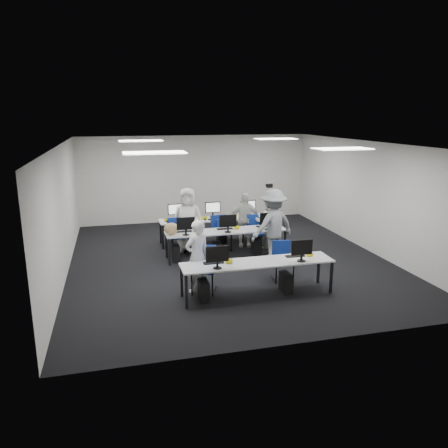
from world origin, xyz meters
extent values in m
plane|color=black|center=(0.00, 0.00, 0.00)|extent=(9.00, 9.00, 0.00)
plane|color=white|center=(0.00, 0.00, 3.00)|extent=(9.00, 9.00, 0.00)
cube|color=silver|center=(0.00, 4.50, 1.50)|extent=(8.00, 0.02, 3.00)
cube|color=silver|center=(0.00, -4.50, 1.50)|extent=(8.00, 0.02, 3.00)
cube|color=silver|center=(-4.00, 0.00, 1.50)|extent=(0.02, 9.00, 3.00)
cube|color=silver|center=(4.00, 0.00, 1.50)|extent=(0.02, 9.00, 3.00)
cube|color=white|center=(-2.00, -2.00, 2.98)|extent=(1.20, 0.60, 0.02)
cube|color=white|center=(2.00, -2.00, 2.98)|extent=(1.20, 0.60, 0.02)
cube|color=white|center=(-2.00, 2.00, 2.98)|extent=(1.20, 0.60, 0.02)
cube|color=white|center=(2.00, 2.00, 2.98)|extent=(1.20, 0.60, 0.02)
cube|color=#AAABAE|center=(0.00, -2.40, 0.71)|extent=(3.20, 0.70, 0.03)
cube|color=black|center=(-1.55, -2.70, 0.35)|extent=(0.05, 0.05, 0.70)
cube|color=black|center=(-1.55, -2.10, 0.35)|extent=(0.05, 0.05, 0.70)
cube|color=black|center=(1.55, -2.70, 0.35)|extent=(0.05, 0.05, 0.70)
cube|color=black|center=(1.55, -2.10, 0.35)|extent=(0.05, 0.05, 0.70)
cube|color=#AAABAE|center=(0.00, 0.20, 0.71)|extent=(3.20, 0.70, 0.03)
cube|color=black|center=(-1.55, -0.10, 0.35)|extent=(0.05, 0.05, 0.70)
cube|color=black|center=(-1.55, 0.50, 0.35)|extent=(0.05, 0.05, 0.70)
cube|color=black|center=(1.55, -0.10, 0.35)|extent=(0.05, 0.05, 0.70)
cube|color=black|center=(1.55, 0.50, 0.35)|extent=(0.05, 0.05, 0.70)
cube|color=#AAABAE|center=(0.00, 1.60, 0.71)|extent=(3.20, 0.70, 0.03)
cube|color=black|center=(-1.55, 1.30, 0.35)|extent=(0.05, 0.05, 0.70)
cube|color=black|center=(-1.55, 1.90, 0.35)|extent=(0.05, 0.05, 0.70)
cube|color=black|center=(1.55, 1.30, 0.35)|extent=(0.05, 0.05, 0.70)
cube|color=black|center=(1.55, 1.90, 0.35)|extent=(0.05, 0.05, 0.70)
cube|color=#0E24B8|center=(-0.90, -2.58, 1.03)|extent=(0.46, 0.04, 0.32)
cube|color=black|center=(-0.90, -2.26, 0.74)|extent=(0.42, 0.14, 0.02)
ellipsoid|color=black|center=(-0.60, -2.26, 0.75)|extent=(0.07, 0.10, 0.04)
cube|color=black|center=(-1.15, -2.40, 0.21)|extent=(0.18, 0.40, 0.42)
cube|color=white|center=(0.90, -2.58, 1.03)|extent=(0.46, 0.04, 0.32)
cube|color=black|center=(0.90, -2.26, 0.74)|extent=(0.42, 0.14, 0.02)
ellipsoid|color=black|center=(1.20, -2.26, 0.75)|extent=(0.07, 0.10, 0.04)
cube|color=black|center=(0.65, -2.40, 0.21)|extent=(0.18, 0.40, 0.42)
cube|color=white|center=(-1.10, 0.02, 1.03)|extent=(0.46, 0.04, 0.32)
cube|color=black|center=(-1.10, 0.34, 0.74)|extent=(0.42, 0.14, 0.02)
ellipsoid|color=black|center=(-0.80, 0.34, 0.75)|extent=(0.07, 0.10, 0.04)
cube|color=black|center=(-1.35, 0.20, 0.21)|extent=(0.18, 0.40, 0.42)
cube|color=white|center=(0.00, 0.02, 1.03)|extent=(0.46, 0.04, 0.32)
cube|color=black|center=(0.00, 0.34, 0.74)|extent=(0.42, 0.14, 0.02)
ellipsoid|color=black|center=(0.30, 0.34, 0.75)|extent=(0.07, 0.10, 0.04)
cube|color=black|center=(-0.25, 0.20, 0.21)|extent=(0.18, 0.40, 0.42)
cube|color=white|center=(1.10, 0.02, 1.03)|extent=(0.46, 0.04, 0.32)
cube|color=black|center=(1.10, 0.34, 0.74)|extent=(0.42, 0.14, 0.02)
ellipsoid|color=black|center=(1.40, 0.34, 0.75)|extent=(0.07, 0.10, 0.04)
cube|color=black|center=(0.85, 0.20, 0.21)|extent=(0.18, 0.40, 0.42)
cube|color=white|center=(-1.10, 1.78, 1.03)|extent=(0.46, 0.04, 0.32)
cube|color=black|center=(-1.10, 1.46, 0.74)|extent=(0.42, 0.14, 0.02)
ellipsoid|color=black|center=(-1.40, 1.46, 0.75)|extent=(0.07, 0.10, 0.04)
cube|color=black|center=(-0.85, 1.60, 0.21)|extent=(0.18, 0.40, 0.42)
cube|color=white|center=(0.00, 1.78, 1.03)|extent=(0.46, 0.04, 0.32)
cube|color=black|center=(0.00, 1.46, 0.74)|extent=(0.42, 0.14, 0.02)
ellipsoid|color=black|center=(-0.30, 1.46, 0.75)|extent=(0.07, 0.10, 0.04)
cube|color=black|center=(0.25, 1.60, 0.21)|extent=(0.18, 0.40, 0.42)
cube|color=white|center=(1.10, 1.78, 1.03)|extent=(0.46, 0.04, 0.32)
cube|color=black|center=(1.10, 1.46, 0.74)|extent=(0.42, 0.14, 0.02)
ellipsoid|color=black|center=(0.80, 1.46, 0.75)|extent=(0.07, 0.10, 0.04)
cube|color=black|center=(1.35, 1.60, 0.21)|extent=(0.18, 0.40, 0.42)
cube|color=navy|center=(-1.05, -1.97, 0.50)|extent=(0.62, 0.60, 0.07)
cube|color=navy|center=(-0.97, -1.77, 0.79)|extent=(0.45, 0.22, 0.39)
cube|color=navy|center=(0.83, -1.74, 0.46)|extent=(0.49, 0.47, 0.06)
cube|color=navy|center=(0.86, -1.54, 0.71)|extent=(0.42, 0.11, 0.36)
cube|color=navy|center=(-1.19, 0.79, 0.49)|extent=(0.52, 0.50, 0.06)
cube|color=navy|center=(-1.22, 1.00, 0.77)|extent=(0.45, 0.11, 0.39)
cube|color=navy|center=(0.03, 0.86, 0.49)|extent=(0.52, 0.50, 0.06)
cube|color=navy|center=(0.00, 1.07, 0.76)|extent=(0.45, 0.11, 0.38)
cube|color=navy|center=(1.11, 0.75, 0.42)|extent=(0.45, 0.44, 0.06)
cube|color=navy|center=(1.09, 0.94, 0.66)|extent=(0.39, 0.10, 0.33)
cube|color=navy|center=(-1.08, 1.13, 0.44)|extent=(0.51, 0.49, 0.06)
cube|color=navy|center=(-1.03, 0.95, 0.68)|extent=(0.40, 0.15, 0.34)
cube|color=navy|center=(0.17, 1.07, 0.44)|extent=(0.53, 0.52, 0.06)
cube|color=navy|center=(0.10, 0.89, 0.68)|extent=(0.39, 0.19, 0.34)
cube|color=navy|center=(0.96, 1.09, 0.49)|extent=(0.58, 0.57, 0.06)
cube|color=navy|center=(0.90, 0.89, 0.77)|extent=(0.44, 0.19, 0.39)
ellipsoid|color=#A68356|center=(-1.45, 0.14, 0.88)|extent=(0.40, 0.28, 0.31)
imported|color=beige|center=(-1.18, -1.92, 0.79)|extent=(0.68, 0.57, 1.58)
imported|color=beige|center=(1.34, 0.66, 0.77)|extent=(0.88, 0.77, 1.53)
imported|color=beige|center=(-0.88, 0.99, 0.88)|extent=(1.00, 0.81, 1.77)
imported|color=beige|center=(0.75, 1.02, 0.78)|extent=(0.97, 0.56, 1.56)
imported|color=gray|center=(1.07, -0.40, 0.94)|extent=(1.37, 1.03, 1.89)
cube|color=black|center=(1.02, -0.23, 1.95)|extent=(0.19, 0.21, 0.10)
camera|label=1|loc=(-2.79, -10.54, 3.70)|focal=35.00mm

